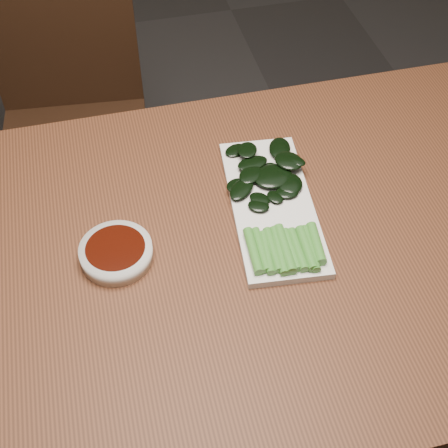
{
  "coord_description": "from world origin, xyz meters",
  "views": [
    {
      "loc": [
        -0.13,
        -0.65,
        1.57
      ],
      "look_at": [
        0.04,
        0.04,
        0.76
      ],
      "focal_mm": 50.0,
      "sensor_mm": 36.0,
      "label": 1
    }
  ],
  "objects_px": {
    "chair_far": "(72,115)",
    "serving_plate": "(272,206)",
    "sauce_bowl": "(116,253)",
    "gai_lan": "(277,207)",
    "table": "(209,275)"
  },
  "relations": [
    {
      "from": "sauce_bowl",
      "to": "gai_lan",
      "type": "height_order",
      "value": "gai_lan"
    },
    {
      "from": "gai_lan",
      "to": "sauce_bowl",
      "type": "bearing_deg",
      "value": -174.49
    },
    {
      "from": "serving_plate",
      "to": "table",
      "type": "bearing_deg",
      "value": -153.49
    },
    {
      "from": "chair_far",
      "to": "sauce_bowl",
      "type": "xyz_separation_m",
      "value": [
        0.06,
        -0.74,
        0.28
      ]
    },
    {
      "from": "sauce_bowl",
      "to": "gai_lan",
      "type": "distance_m",
      "value": 0.29
    },
    {
      "from": "sauce_bowl",
      "to": "gai_lan",
      "type": "xyz_separation_m",
      "value": [
        0.29,
        0.03,
        0.01
      ]
    },
    {
      "from": "table",
      "to": "chair_far",
      "type": "relative_size",
      "value": 1.57
    },
    {
      "from": "table",
      "to": "gai_lan",
      "type": "distance_m",
      "value": 0.17
    },
    {
      "from": "chair_far",
      "to": "sauce_bowl",
      "type": "bearing_deg",
      "value": -79.55
    },
    {
      "from": "serving_plate",
      "to": "gai_lan",
      "type": "height_order",
      "value": "gai_lan"
    },
    {
      "from": "chair_far",
      "to": "gai_lan",
      "type": "height_order",
      "value": "chair_far"
    },
    {
      "from": "table",
      "to": "gai_lan",
      "type": "relative_size",
      "value": 4.18
    },
    {
      "from": "chair_far",
      "to": "serving_plate",
      "type": "distance_m",
      "value": 0.82
    },
    {
      "from": "sauce_bowl",
      "to": "serving_plate",
      "type": "xyz_separation_m",
      "value": [
        0.28,
        0.05,
        -0.01
      ]
    },
    {
      "from": "sauce_bowl",
      "to": "gai_lan",
      "type": "bearing_deg",
      "value": 5.51
    }
  ]
}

